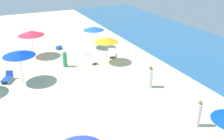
# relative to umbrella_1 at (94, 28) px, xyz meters

# --- Properties ---
(umbrella_1) EXTENTS (2.17, 2.17, 2.26)m
(umbrella_1) POSITION_rel_umbrella_1_xyz_m (0.00, 0.00, 0.00)
(umbrella_1) COLOR silver
(umbrella_1) RESTS_ON ground_plane
(umbrella_2) EXTENTS (2.36, 2.36, 2.56)m
(umbrella_2) POSITION_rel_umbrella_1_xyz_m (5.14, -7.89, 0.28)
(umbrella_2) COLOR silver
(umbrella_2) RESTS_ON ground_plane
(lounge_chair_2_0) EXTENTS (1.33, 1.07, 0.69)m
(lounge_chair_2_0) POSITION_rel_umbrella_1_xyz_m (4.51, -8.97, -1.82)
(lounge_chair_2_0) COLOR silver
(lounge_chair_2_0) RESTS_ON ground_plane
(umbrella_5) EXTENTS (2.15, 2.15, 2.38)m
(umbrella_5) POSITION_rel_umbrella_1_xyz_m (4.29, -0.49, 0.09)
(umbrella_5) COLOR silver
(umbrella_5) RESTS_ON ground_plane
(lounge_chair_5_0) EXTENTS (1.40, 1.02, 0.67)m
(lounge_chair_5_0) POSITION_rel_umbrella_1_xyz_m (3.14, 0.59, -1.83)
(lounge_chair_5_0) COLOR silver
(lounge_chair_5_0) RESTS_ON ground_plane
(lounge_chair_5_1) EXTENTS (1.57, 0.70, 0.63)m
(lounge_chair_5_1) POSITION_rel_umbrella_1_xyz_m (3.68, -1.76, -1.84)
(lounge_chair_5_1) COLOR silver
(lounge_chair_5_1) RESTS_ON ground_plane
(umbrella_6) EXTENTS (2.41, 2.41, 2.55)m
(umbrella_6) POSITION_rel_umbrella_1_xyz_m (-0.08, -6.22, 0.25)
(umbrella_6) COLOR silver
(umbrella_6) RESTS_ON ground_plane
(beachgoer_0) EXTENTS (0.41, 0.41, 1.67)m
(beachgoer_0) POSITION_rel_umbrella_1_xyz_m (15.11, 0.31, -1.28)
(beachgoer_0) COLOR silver
(beachgoer_0) RESTS_ON ground_plane
(beachgoer_2) EXTENTS (0.50, 0.50, 1.67)m
(beachgoer_2) POSITION_rel_umbrella_1_xyz_m (10.02, 0.44, -1.30)
(beachgoer_2) COLOR white
(beachgoer_2) RESTS_ON ground_plane
(beachgoer_3) EXTENTS (0.50, 0.50, 1.48)m
(beachgoer_3) POSITION_rel_umbrella_1_xyz_m (3.65, -4.16, -1.40)
(beachgoer_3) COLOR #379B69
(beachgoer_3) RESTS_ON ground_plane
(cooler_box_0) EXTENTS (0.61, 0.68, 0.34)m
(cooler_box_0) POSITION_rel_umbrella_1_xyz_m (-1.05, -3.53, -1.91)
(cooler_box_0) COLOR blue
(cooler_box_0) RESTS_ON ground_plane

